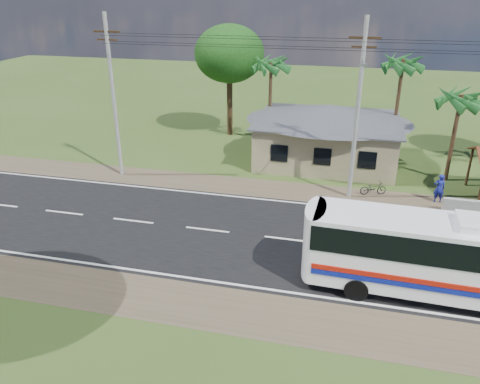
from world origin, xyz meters
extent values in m
plane|color=#33491A|center=(0.00, 0.00, 0.00)|extent=(120.00, 120.00, 0.00)
cube|color=black|center=(0.00, 0.00, 0.01)|extent=(120.00, 10.00, 0.02)
cube|color=brown|center=(0.00, 6.50, 0.01)|extent=(120.00, 3.00, 0.01)
cube|color=brown|center=(0.00, -6.50, 0.01)|extent=(120.00, 3.00, 0.01)
cube|color=silver|center=(0.00, 4.70, 0.03)|extent=(120.00, 0.15, 0.01)
cube|color=silver|center=(0.00, -4.70, 0.03)|extent=(120.00, 0.15, 0.01)
cube|color=silver|center=(0.00, 0.00, 0.03)|extent=(120.00, 0.15, 0.01)
cube|color=tan|center=(1.00, 13.00, 1.60)|extent=(10.00, 8.00, 3.20)
cube|color=#4C4F54|center=(1.00, 13.00, 3.25)|extent=(10.60, 8.60, 0.10)
pyramid|color=#4C4F54|center=(1.00, 13.00, 4.40)|extent=(12.40, 10.00, 1.20)
cube|color=black|center=(-2.00, 8.98, 1.70)|extent=(1.20, 0.08, 1.20)
cube|color=black|center=(1.00, 8.98, 1.70)|extent=(1.20, 0.08, 1.20)
cube|color=black|center=(4.00, 8.98, 1.70)|extent=(1.20, 0.08, 1.20)
cylinder|color=#3B2615|center=(10.70, 10.30, 1.30)|extent=(0.16, 0.16, 2.60)
cylinder|color=#9E9E99|center=(-13.00, 6.50, 5.50)|extent=(0.26, 0.26, 11.00)
cube|color=#3B2615|center=(-13.00, 6.50, 9.80)|extent=(1.80, 0.12, 0.12)
cube|color=#3B2615|center=(-13.00, 6.50, 9.30)|extent=(1.40, 0.10, 0.10)
cylinder|color=#9E9E99|center=(3.00, 6.50, 5.50)|extent=(0.26, 0.26, 11.00)
cube|color=#3B2615|center=(3.00, 6.50, 9.80)|extent=(1.80, 0.12, 0.12)
cube|color=#3B2615|center=(3.00, 6.50, 9.30)|extent=(1.40, 0.10, 0.10)
cylinder|color=gray|center=(3.00, 5.50, 8.60)|extent=(0.08, 2.00, 0.08)
cube|color=gray|center=(3.00, 4.50, 8.60)|extent=(0.50, 0.18, 0.12)
cylinder|color=black|center=(-5.00, 6.50, 9.60)|extent=(16.00, 0.02, 0.02)
cylinder|color=#47301E|center=(9.50, 11.00, 3.00)|extent=(0.28, 0.28, 6.00)
cylinder|color=#47301E|center=(6.00, 15.50, 3.75)|extent=(0.28, 0.28, 7.50)
cylinder|color=#47301E|center=(-4.00, 16.00, 3.50)|extent=(0.28, 0.28, 7.00)
cylinder|color=#47301E|center=(-8.00, 18.00, 2.97)|extent=(0.50, 0.50, 5.95)
ellipsoid|color=#13380F|center=(-8.00, 18.00, 7.15)|extent=(6.00, 6.00, 4.92)
cube|color=white|center=(7.80, -3.42, 2.02)|extent=(12.53, 2.99, 3.11)
cube|color=black|center=(7.80, -3.42, 2.80)|extent=(12.58, 3.06, 1.14)
cube|color=black|center=(1.58, -3.22, 2.44)|extent=(0.20, 2.39, 1.87)
cube|color=#AB170A|center=(7.76, -4.73, 1.45)|extent=(12.24, 0.44, 0.23)
cube|color=navy|center=(7.76, -4.73, 1.19)|extent=(12.24, 0.44, 0.23)
cylinder|color=black|center=(3.62, -4.48, 0.52)|extent=(1.05, 0.40, 1.04)
cylinder|color=black|center=(3.69, -2.09, 0.52)|extent=(1.05, 0.40, 1.04)
imported|color=black|center=(4.50, 7.20, 0.45)|extent=(1.81, 1.07, 0.90)
imported|color=navy|center=(8.42, 6.98, 0.94)|extent=(0.75, 0.56, 1.87)
camera|label=1|loc=(2.74, -21.87, 12.48)|focal=35.00mm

